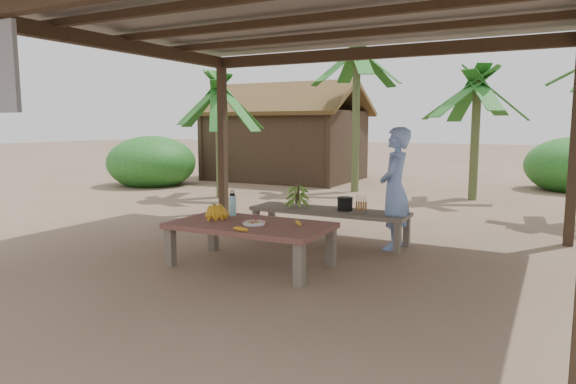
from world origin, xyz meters
The scene contains 17 objects.
ground centered at (0.00, 0.00, 0.00)m, with size 80.00×80.00×0.00m, color brown.
pavilion centered at (-0.01, -0.01, 2.78)m, with size 6.60×5.60×2.95m.
work_table centered at (-0.45, -0.54, 0.43)m, with size 1.81×1.02×0.50m.
bench centered at (-0.15, 1.01, 0.39)m, with size 2.20×0.61×0.45m.
ripe_banana_bunch centered at (-0.97, -0.51, 0.59)m, with size 0.31×0.27×0.19m, color gold, non-canonical shape.
plate centered at (-0.36, -0.61, 0.52)m, with size 0.25×0.25×0.04m.
loose_banana_front centered at (-0.30, -0.97, 0.52)m, with size 0.04×0.17×0.04m, color gold.
loose_banana_side centered at (0.09, -0.38, 0.52)m, with size 0.04×0.16×0.04m, color gold.
water_flask centered at (-0.90, -0.24, 0.63)m, with size 0.09×0.09×0.32m.
green_banana_stalk centered at (-0.63, 1.01, 0.62)m, with size 0.29×0.29×0.33m, color #598C2D, non-canonical shape.
cooking_pot centered at (0.08, 1.05, 0.54)m, with size 0.21×0.21×0.17m, color black.
skewer_rack centered at (0.34, 0.97, 0.57)m, with size 0.18×0.08×0.24m, color #A57F47, non-canonical shape.
woman centered at (0.76, 1.04, 0.79)m, with size 0.58×0.38×1.58m, color #6782C3.
hut centered at (-4.50, 8.00, 1.10)m, with size 4.40×3.43×2.85m.
banana_plant_n centered at (1.03, 6.12, 2.25)m, with size 1.80×1.80×2.73m.
banana_plant_nw centered at (-1.71, 6.26, 3.07)m, with size 1.80×1.80×3.57m.
banana_plant_w centered at (-4.04, 3.97, 2.11)m, with size 1.80×1.80×2.59m.
Camera 1 is at (2.60, -5.42, 1.61)m, focal length 32.00 mm.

